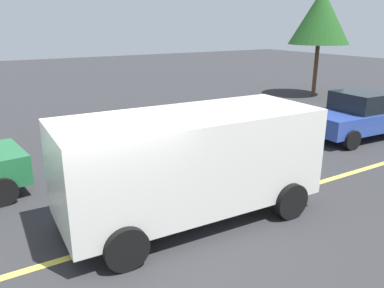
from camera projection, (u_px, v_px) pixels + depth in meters
The scene contains 5 objects.
ground_plane at pixel (108, 246), 6.92m from camera, with size 80.00×80.00×0.00m, color #2D2D30.
lane_marking_centre at pixel (239, 207), 8.40m from camera, with size 28.00×0.16×0.01m, color #E0D14C.
white_van at pixel (190, 160), 7.58m from camera, with size 5.27×2.41×2.20m.
car_blue_approaching at pixel (361, 114), 13.40m from camera, with size 4.22×2.25×1.59m.
tree_left_verge at pixel (321, 17), 20.07m from camera, with size 3.16×3.16×5.58m.
Camera 1 is at (-1.84, -5.95, 3.85)m, focal length 35.86 mm.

